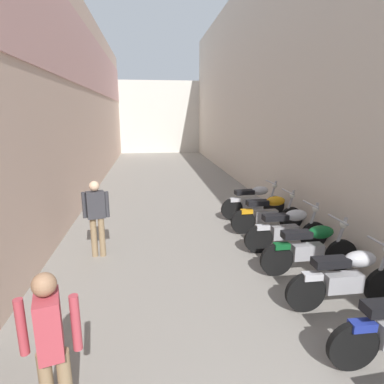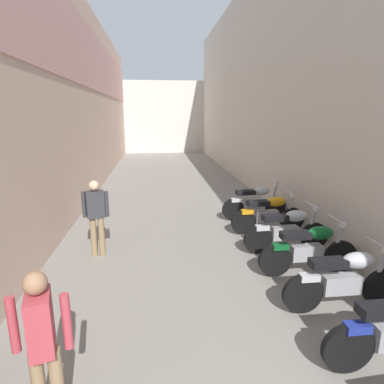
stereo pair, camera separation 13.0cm
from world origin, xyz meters
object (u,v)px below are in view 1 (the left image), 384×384
pedestrian_further_down (96,213)px  motorcycle_fourth (347,277)px  motorcycle_eighth (254,201)px  motorcycle_fifth (311,247)px  motorcycle_sixth (288,228)px  pedestrian_mid_alley (51,342)px  motorcycle_seventh (268,212)px

pedestrian_further_down → motorcycle_fourth: bearing=-30.9°
motorcycle_eighth → motorcycle_fifth: bearing=-90.0°
motorcycle_fifth → pedestrian_further_down: 4.13m
motorcycle_sixth → pedestrian_mid_alley: size_ratio=1.18×
motorcycle_seventh → motorcycle_eighth: 1.10m
motorcycle_sixth → motorcycle_eighth: size_ratio=1.00×
motorcycle_sixth → motorcycle_eighth: (-0.00, 2.22, 0.00)m
motorcycle_fifth → motorcycle_sixth: 0.98m
pedestrian_further_down → motorcycle_sixth: bearing=-3.8°
motorcycle_seventh → motorcycle_eighth: size_ratio=1.00×
motorcycle_fifth → motorcycle_seventh: (-0.00, 2.11, 0.00)m
motorcycle_fifth → pedestrian_further_down: bearing=162.3°
motorcycle_fifth → pedestrian_mid_alley: (-3.72, -2.52, 0.42)m
motorcycle_fourth → motorcycle_sixth: (-0.00, 2.08, 0.00)m
motorcycle_fifth → pedestrian_further_down: pedestrian_further_down is taller
motorcycle_sixth → motorcycle_fourth: bearing=-90.0°
motorcycle_fourth → pedestrian_further_down: 4.58m
motorcycle_seventh → motorcycle_fifth: bearing=-90.0°
motorcycle_eighth → pedestrian_mid_alley: bearing=-123.0°
pedestrian_further_down → motorcycle_fifth: bearing=-17.7°
motorcycle_fourth → motorcycle_sixth: 2.08m
motorcycle_fourth → pedestrian_further_down: (-3.91, 2.35, 0.42)m
motorcycle_fifth → motorcycle_sixth: size_ratio=1.00×
motorcycle_fourth → motorcycle_seventh: 3.21m
motorcycle_fourth → pedestrian_mid_alley: size_ratio=1.18×
motorcycle_fourth → motorcycle_fifth: same height
motorcycle_seventh → pedestrian_mid_alley: bearing=-128.8°
motorcycle_fourth → motorcycle_eighth: bearing=90.0°
motorcycle_sixth → motorcycle_eighth: bearing=90.0°
motorcycle_fourth → motorcycle_sixth: size_ratio=1.00×
motorcycle_fifth → motorcycle_sixth: same height
motorcycle_fourth → pedestrian_further_down: bearing=149.1°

